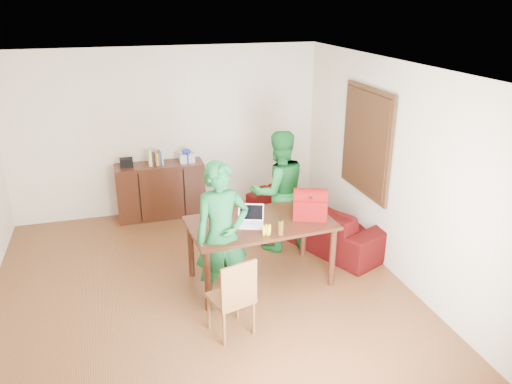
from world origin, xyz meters
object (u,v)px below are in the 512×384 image
object	(u,v)px
red_bag	(310,207)
laptop	(250,222)
person_far	(278,191)
sofa	(318,217)
person_near	(222,236)
chair	(232,311)
table	(261,229)
bottle	(281,227)

from	to	relation	value
red_bag	laptop	bearing A→B (deg)	-158.84
person_far	sofa	xyz separation A→B (m)	(0.67, 0.11, -0.53)
person_near	sofa	world-z (taller)	person_near
chair	person_far	size ratio (longest dim) A/B	0.53
table	sofa	world-z (taller)	table
table	person_far	world-z (taller)	person_far
person_far	red_bag	xyz separation A→B (m)	(0.11, -0.88, 0.11)
person_near	laptop	world-z (taller)	person_near
laptop	bottle	bearing A→B (deg)	-30.25
red_bag	sofa	distance (m)	1.30
person_far	sofa	world-z (taller)	person_far
person_near	bottle	bearing A→B (deg)	-10.51
person_far	sofa	distance (m)	0.86
red_bag	person_far	bearing A→B (deg)	118.51
table	person_far	size ratio (longest dim) A/B	1.05
person_near	laptop	size ratio (longest dim) A/B	4.74
table	laptop	world-z (taller)	laptop
sofa	table	bearing A→B (deg)	104.39
bottle	red_bag	distance (m)	0.60
person_near	bottle	size ratio (longest dim) A/B	8.80
person_near	bottle	xyz separation A→B (m)	(0.68, -0.06, 0.05)
table	laptop	bearing A→B (deg)	-160.86
person_near	sofa	distance (m)	2.21
red_bag	chair	bearing A→B (deg)	-123.35
red_bag	person_near	bearing A→B (deg)	-145.71
chair	person_far	xyz separation A→B (m)	(1.11, 1.75, 0.60)
person_far	sofa	bearing A→B (deg)	-176.48
chair	red_bag	bearing A→B (deg)	19.37
person_near	red_bag	size ratio (longest dim) A/B	4.22
chair	sofa	world-z (taller)	chair
table	bottle	world-z (taller)	bottle
bottle	red_bag	xyz separation A→B (m)	(0.50, 0.33, 0.05)
red_bag	table	bearing A→B (deg)	-164.90
person_far	laptop	xyz separation A→B (m)	(-0.66, -0.88, -0.00)
person_far	bottle	bearing A→B (deg)	66.74
chair	person_near	size ratio (longest dim) A/B	0.52
table	person_far	distance (m)	0.97
table	sofa	size ratio (longest dim) A/B	0.78
person_far	laptop	world-z (taller)	person_far
bottle	chair	bearing A→B (deg)	-143.52
person_far	red_bag	bearing A→B (deg)	91.72
sofa	person_near	bearing A→B (deg)	102.31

